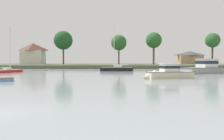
% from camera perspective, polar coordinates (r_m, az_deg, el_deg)
% --- Properties ---
extents(far_shore_bank, '(169.24, 47.73, 1.01)m').
position_cam_1_polar(far_shore_bank, '(93.13, -3.45, 1.14)').
color(far_shore_bank, '#4C563D').
rests_on(far_shore_bank, ground).
extents(sailboat_red, '(3.88, 6.48, 9.80)m').
position_cam_1_polar(sailboat_red, '(51.72, -24.41, -0.35)').
color(sailboat_red, '#B2231E').
rests_on(sailboat_red, ground).
extents(sailboat_black, '(7.66, 2.48, 10.94)m').
position_cam_1_polar(sailboat_black, '(53.74, 1.06, -0.01)').
color(sailboat_black, black).
rests_on(sailboat_black, ground).
extents(cruiser_grey, '(10.44, 7.20, 5.26)m').
position_cam_1_polar(cruiser_grey, '(47.73, 22.53, 0.03)').
color(cruiser_grey, gray).
rests_on(cruiser_grey, ground).
extents(cruiser_cream, '(7.55, 3.67, 3.73)m').
position_cam_1_polar(cruiser_cream, '(32.31, 13.01, -1.25)').
color(cruiser_cream, beige).
rests_on(cruiser_cream, ground).
extents(mooring_buoy_green, '(0.40, 0.40, 0.46)m').
position_cam_1_polar(mooring_buoy_green, '(58.71, -16.18, -0.07)').
color(mooring_buoy_green, '#1E8C47').
rests_on(mooring_buoy_green, ground).
extents(shore_tree_center, '(7.35, 7.35, 13.11)m').
position_cam_1_polar(shore_tree_center, '(93.05, -12.12, 7.20)').
color(shore_tree_center, brown).
rests_on(shore_tree_center, far_shore_bank).
extents(shore_tree_inland_b, '(5.99, 5.99, 11.40)m').
position_cam_1_polar(shore_tree_inland_b, '(89.30, 1.59, 6.78)').
color(shore_tree_inland_b, brown).
rests_on(shore_tree_inland_b, far_shore_bank).
extents(shore_tree_right, '(5.08, 5.08, 11.11)m').
position_cam_1_polar(shore_tree_right, '(88.15, 23.57, 6.72)').
color(shore_tree_right, brown).
rests_on(shore_tree_right, far_shore_bank).
extents(shore_tree_right_mid, '(5.96, 5.96, 12.11)m').
position_cam_1_polar(shore_tree_right_mid, '(88.20, 10.20, 7.25)').
color(shore_tree_right_mid, brown).
rests_on(shore_tree_right_mid, far_shore_bank).
extents(cottage_eastern, '(9.03, 7.07, 8.40)m').
position_cam_1_polar(cottage_eastern, '(97.08, -19.11, 3.93)').
color(cottage_eastern, silver).
rests_on(cottage_eastern, far_shore_bank).
extents(cottage_hillside, '(10.50, 7.08, 5.50)m').
position_cam_1_polar(cottage_hillside, '(105.22, 18.62, 2.98)').
color(cottage_hillside, tan).
rests_on(cottage_hillside, far_shore_bank).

